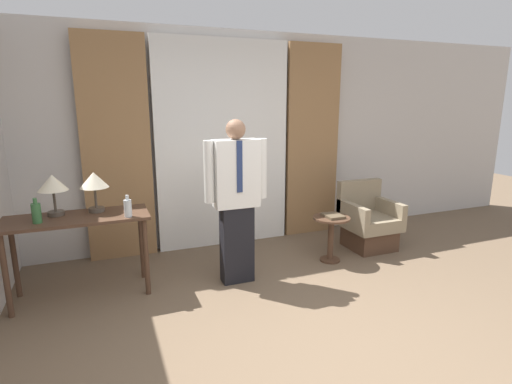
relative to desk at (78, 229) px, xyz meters
name	(u,v)px	position (x,y,z in m)	size (l,w,h in m)	color
ground_plane	(350,380)	(1.71, -1.97, -0.67)	(16.00, 16.00, 0.00)	brown
wall_back	(220,140)	(1.71, 1.02, 0.68)	(10.00, 0.06, 2.70)	beige
curtain_sheer_center	(224,146)	(1.71, 0.89, 0.62)	(1.70, 0.06, 2.58)	white
curtain_drape_left	(117,150)	(0.43, 0.89, 0.62)	(0.77, 0.06, 2.58)	#997047
curtain_drape_right	(313,142)	(2.98, 0.89, 0.62)	(0.77, 0.06, 2.58)	#997047
desk	(78,229)	(0.00, 0.00, 0.00)	(1.29, 0.53, 0.80)	#4C3323
table_lamp_left	(53,185)	(-0.18, 0.11, 0.41)	(0.27, 0.27, 0.39)	#4C4238
table_lamp_right	(94,182)	(0.18, 0.11, 0.41)	(0.27, 0.27, 0.39)	#4C4238
bottle_near_edge	(36,213)	(-0.31, -0.09, 0.22)	(0.08, 0.08, 0.23)	#336638
bottle_by_lamp	(128,208)	(0.45, -0.18, 0.21)	(0.07, 0.07, 0.21)	silver
person	(236,197)	(1.49, -0.24, 0.23)	(0.65, 0.21, 1.67)	black
armchair	(368,223)	(3.37, 0.08, -0.36)	(0.62, 0.62, 0.84)	#4C3323
side_table	(331,231)	(2.68, -0.14, -0.31)	(0.43, 0.43, 0.54)	#4C3323
book	(333,216)	(2.69, -0.15, -0.12)	(0.20, 0.24, 0.03)	brown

